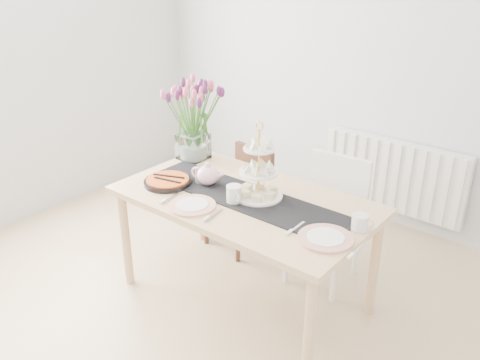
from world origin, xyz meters
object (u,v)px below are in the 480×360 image
Objects in this scene: chair_white at (330,210)px; teapot at (208,175)px; chair_brown at (245,190)px; plate_left at (192,205)px; dining_table at (245,208)px; tulip_vase at (192,108)px; cream_jug at (360,222)px; tart_tin at (168,181)px; mug_grey at (202,175)px; plate_right at (326,238)px; cake_stand at (259,179)px; radiator at (393,175)px; mug_white at (234,194)px.

teapot is (-0.58, -0.59, 0.31)m from chair_white.
plate_left is at bearing -64.99° from chair_brown.
dining_table is 0.87m from tulip_vase.
tulip_vase is 7.59× the size of cream_jug.
plate_left is (-0.17, -0.29, 0.08)m from dining_table.
teapot reaches higher than cream_jug.
tart_tin is at bearing -140.87° from chair_white.
cream_jug is at bearing -7.01° from teapot.
mug_grey reaches higher than plate_right.
dining_table is 0.22m from cake_stand.
cake_stand reaches higher than dining_table.
chair_white is 0.73m from cream_jug.
cream_jug reaches higher than plate_left.
teapot is 1.03m from cream_jug.
dining_table is 2.06× the size of chair_brown.
radiator is 10.85× the size of mug_white.
plate_left is at bearing -46.95° from tulip_vase.
mug_grey is (0.11, -0.58, 0.36)m from chair_brown.
mug_white reaches higher than dining_table.
cake_stand is (0.52, -0.53, 0.43)m from chair_brown.
chair_white is (0.29, 0.58, -0.16)m from dining_table.
cake_stand reaches higher than mug_white.
chair_brown is at bearing 139.51° from cream_jug.
mug_white reaches higher than cream_jug.
teapot reaches higher than dining_table.
cake_stand is (0.07, 0.05, 0.20)m from dining_table.
cake_stand is at bearing -2.58° from teapot.
chair_white is 2.98× the size of plate_right.
mug_white is (0.68, -0.36, -0.32)m from tulip_vase.
tart_tin is (0.18, -0.43, -0.36)m from tulip_vase.
cake_stand is 1.56× the size of plate_left.
tulip_vase is at bearing 163.65° from plate_right.
chair_white is 9.79× the size of cream_jug.
dining_table is at bearing -120.08° from chair_white.
radiator is at bearing 107.18° from mug_white.
cake_stand is at bearing 20.09° from tart_tin.
plate_left is at bearing -104.73° from radiator.
teapot is at bearing -111.45° from radiator.
tulip_vase is at bearing 133.05° from plate_left.
tulip_vase is at bearing 132.85° from teapot.
chair_white is 0.68m from cake_stand.
cream_jug is 0.76m from mug_white.
radiator is 13.29× the size of cream_jug.
teapot is at bearing -68.14° from chair_brown.
chair_brown is 0.74m from chair_white.
cake_stand is at bearing 55.98° from plate_left.
radiator is 2.71× the size of cake_stand.
chair_brown reaches higher than dining_table.
cream_jug is (1.43, -0.19, -0.33)m from tulip_vase.
cake_stand reaches higher than cream_jug.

